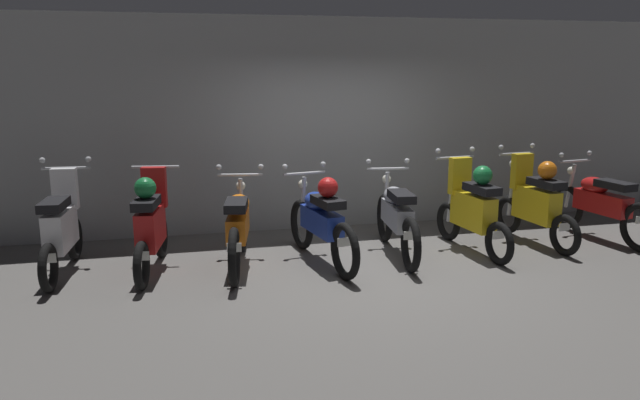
{
  "coord_description": "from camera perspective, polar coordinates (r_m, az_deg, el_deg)",
  "views": [
    {
      "loc": [
        -2.15,
        -6.54,
        2.33
      ],
      "look_at": [
        -0.48,
        0.51,
        0.75
      ],
      "focal_mm": 34.34,
      "sensor_mm": 36.0,
      "label": 1
    }
  ],
  "objects": [
    {
      "name": "motorbike_slot_4",
      "position": [
        7.73,
        7.14,
        -1.54
      ],
      "size": [
        0.59,
        1.95,
        1.15
      ],
      "color": "black",
      "rests_on": "ground"
    },
    {
      "name": "motorbike_slot_2",
      "position": [
        7.28,
        -7.62,
        -2.43
      ],
      "size": [
        0.6,
        1.94,
        1.15
      ],
      "color": "black",
      "rests_on": "ground"
    },
    {
      "name": "motorbike_slot_7",
      "position": [
        9.21,
        24.67,
        -0.34
      ],
      "size": [
        0.58,
        1.94,
        1.15
      ],
      "color": "black",
      "rests_on": "ground"
    },
    {
      "name": "ground_plane",
      "position": [
        7.27,
        4.67,
        -6.44
      ],
      "size": [
        80.0,
        80.0,
        0.0
      ],
      "primitive_type": "plane",
      "color": "#565451"
    },
    {
      "name": "motorbike_slot_3",
      "position": [
        7.34,
        0.11,
        -1.9
      ],
      "size": [
        0.6,
        1.94,
        1.15
      ],
      "color": "black",
      "rests_on": "ground"
    },
    {
      "name": "motorbike_slot_1",
      "position": [
        7.28,
        -15.48,
        -2.18
      ],
      "size": [
        0.56,
        1.67,
        1.18
      ],
      "color": "black",
      "rests_on": "ground"
    },
    {
      "name": "back_wall",
      "position": [
        9.01,
        0.57,
        7.09
      ],
      "size": [
        16.0,
        0.3,
        3.02
      ],
      "primitive_type": "cube",
      "color": "gray",
      "rests_on": "ground"
    },
    {
      "name": "motorbike_slot_6",
      "position": [
        8.65,
        19.41,
        -0.16
      ],
      "size": [
        0.59,
        1.68,
        1.29
      ],
      "color": "black",
      "rests_on": "ground"
    },
    {
      "name": "motorbike_slot_5",
      "position": [
        8.03,
        13.99,
        -0.74
      ],
      "size": [
        0.59,
        1.68,
        1.29
      ],
      "color": "black",
      "rests_on": "ground"
    },
    {
      "name": "motorbike_slot_0",
      "position": [
        7.56,
        -22.96,
        -2.49
      ],
      "size": [
        0.59,
        1.68,
        1.29
      ],
      "color": "black",
      "rests_on": "ground"
    }
  ]
}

